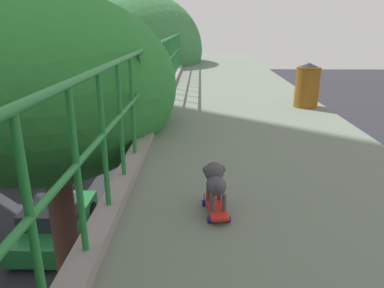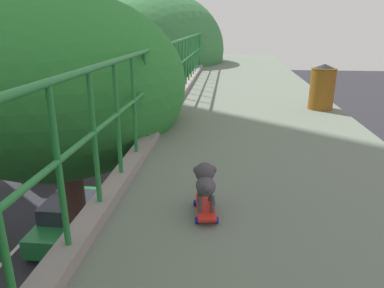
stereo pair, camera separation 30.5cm
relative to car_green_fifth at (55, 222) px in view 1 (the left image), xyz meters
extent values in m
cylinder|color=#257D38|center=(4.24, -9.28, 5.63)|extent=(0.04, 0.04, 1.13)
cylinder|color=#257D38|center=(4.24, -8.64, 5.63)|extent=(0.04, 0.04, 1.13)
cylinder|color=#257D38|center=(4.24, -8.00, 5.63)|extent=(0.04, 0.04, 1.13)
cylinder|color=#257D38|center=(4.24, -7.36, 5.63)|extent=(0.04, 0.04, 1.13)
cylinder|color=#257D38|center=(4.24, -6.72, 5.63)|extent=(0.04, 0.04, 1.13)
cylinder|color=#257D38|center=(4.24, -6.08, 5.63)|extent=(0.04, 0.04, 1.13)
cylinder|color=#257D38|center=(4.24, -5.44, 5.63)|extent=(0.04, 0.04, 1.13)
cylinder|color=#257D38|center=(4.24, -4.79, 5.63)|extent=(0.04, 0.04, 1.13)
cylinder|color=#257D38|center=(4.24, -4.15, 5.63)|extent=(0.04, 0.04, 1.13)
cylinder|color=#257D38|center=(4.24, -3.51, 5.63)|extent=(0.04, 0.04, 1.13)
cylinder|color=#257D38|center=(4.24, -2.87, 5.63)|extent=(0.04, 0.04, 1.13)
cylinder|color=#257D38|center=(4.24, -2.23, 5.63)|extent=(0.04, 0.04, 1.13)
cylinder|color=#257D38|center=(4.24, -1.59, 5.63)|extent=(0.04, 0.04, 1.13)
cylinder|color=#257D38|center=(4.24, -0.95, 5.63)|extent=(0.04, 0.04, 1.13)
cylinder|color=#257D38|center=(4.24, -0.31, 5.63)|extent=(0.04, 0.04, 1.13)
cylinder|color=#257D38|center=(4.24, 0.34, 5.63)|extent=(0.04, 0.04, 1.13)
cylinder|color=#257D38|center=(4.24, 0.98, 5.63)|extent=(0.04, 0.04, 1.13)
cylinder|color=#257D38|center=(4.24, 1.62, 5.63)|extent=(0.04, 0.04, 1.13)
cylinder|color=#257D38|center=(4.24, 2.26, 5.63)|extent=(0.04, 0.04, 1.13)
cylinder|color=#257D38|center=(4.24, 2.90, 5.63)|extent=(0.04, 0.04, 1.13)
cylinder|color=#257D38|center=(4.24, 3.54, 5.63)|extent=(0.04, 0.04, 1.13)
cylinder|color=#257D38|center=(4.24, 4.18, 5.63)|extent=(0.04, 0.04, 1.13)
cylinder|color=#257D38|center=(4.24, 4.82, 5.63)|extent=(0.04, 0.04, 1.13)
cylinder|color=#257D38|center=(4.24, 5.47, 5.63)|extent=(0.04, 0.04, 1.13)
cylinder|color=#257D38|center=(4.24, 6.11, 5.63)|extent=(0.04, 0.04, 1.13)
cylinder|color=#257D38|center=(4.24, 6.75, 5.63)|extent=(0.04, 0.04, 1.13)
cylinder|color=#257D38|center=(4.24, 7.39, 5.63)|extent=(0.04, 0.04, 1.13)
cube|color=#1C6A31|center=(0.00, 0.05, -0.13)|extent=(1.80, 4.01, 0.65)
cube|color=#1E232B|center=(0.00, -0.16, 0.47)|extent=(1.64, 1.77, 0.55)
cylinder|color=black|center=(0.86, 1.35, -0.32)|extent=(0.19, 0.70, 0.70)
cylinder|color=black|center=(-0.86, 1.35, -0.32)|extent=(0.19, 0.70, 0.70)
cylinder|color=black|center=(0.86, -1.26, -0.32)|extent=(0.19, 0.70, 0.70)
cylinder|color=black|center=(-0.86, -1.26, -0.32)|extent=(0.19, 0.70, 0.70)
cube|color=beige|center=(-3.53, 9.48, 1.22)|extent=(2.50, 10.72, 3.23)
cube|color=black|center=(-3.53, 9.48, 1.79)|extent=(2.52, 9.86, 0.70)
cylinder|color=black|center=(-2.33, 13.24, -0.19)|extent=(0.28, 0.96, 0.96)
cylinder|color=black|center=(-4.73, 13.24, -0.19)|extent=(0.28, 0.96, 0.96)
cylinder|color=black|center=(-2.33, 6.54, -0.19)|extent=(0.28, 0.96, 0.96)
cylinder|color=black|center=(-4.73, 6.54, -0.19)|extent=(0.28, 0.96, 0.96)
cylinder|color=#53342A|center=(2.54, -5.08, 1.88)|extent=(0.46, 0.46, 5.10)
ellipsoid|color=#2D8034|center=(2.54, -5.08, 5.58)|extent=(4.20, 4.20, 3.01)
cylinder|color=brown|center=(2.21, 4.91, 1.61)|extent=(0.37, 0.37, 4.56)
ellipsoid|color=#397A42|center=(2.21, 4.91, 5.47)|extent=(5.75, 5.75, 4.85)
cube|color=red|center=(5.16, -7.94, 5.02)|extent=(0.21, 0.48, 0.02)
cylinder|color=#151CB3|center=(5.23, -7.78, 4.98)|extent=(0.03, 0.06, 0.05)
cylinder|color=#151CB3|center=(5.06, -7.81, 4.98)|extent=(0.03, 0.06, 0.05)
cylinder|color=#151CB3|center=(5.27, -8.08, 4.98)|extent=(0.03, 0.06, 0.05)
cylinder|color=#151CB3|center=(5.10, -8.11, 4.98)|extent=(0.03, 0.06, 0.05)
cylinder|color=#474049|center=(5.20, -7.84, 5.11)|extent=(0.04, 0.04, 0.14)
cylinder|color=#474049|center=(5.10, -7.85, 5.11)|extent=(0.04, 0.04, 0.14)
cylinder|color=#474049|center=(5.23, -8.04, 5.11)|extent=(0.04, 0.04, 0.14)
cylinder|color=#474049|center=(5.13, -8.05, 5.11)|extent=(0.04, 0.04, 0.14)
ellipsoid|color=#474049|center=(5.16, -7.94, 5.22)|extent=(0.20, 0.29, 0.15)
sphere|color=#474049|center=(5.15, -7.83, 5.30)|extent=(0.18, 0.18, 0.18)
ellipsoid|color=#453642|center=(5.14, -7.75, 5.29)|extent=(0.07, 0.09, 0.05)
sphere|color=#474049|center=(5.21, -7.82, 5.32)|extent=(0.07, 0.07, 0.07)
sphere|color=#474049|center=(5.08, -7.84, 5.32)|extent=(0.07, 0.07, 0.07)
sphere|color=#474049|center=(5.18, -8.09, 5.27)|extent=(0.08, 0.08, 0.08)
cylinder|color=brown|center=(7.12, -3.68, 5.35)|extent=(0.46, 0.46, 0.78)
cone|color=black|center=(7.12, -3.68, 5.77)|extent=(0.47, 0.47, 0.10)
camera|label=1|loc=(5.02, -10.70, 6.53)|focal=33.21mm
camera|label=2|loc=(5.32, -10.68, 6.53)|focal=33.21mm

